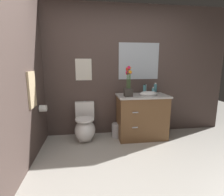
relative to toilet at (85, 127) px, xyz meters
The scene contains 14 objects.
ground_plane 1.62m from the toilet, 67.64° to the right, with size 8.98×8.98×0.00m, color #B2ADA3.
wall_back 1.33m from the toilet, 20.27° to the left, with size 4.19×0.05×2.50m, color #4C3D38.
wall_left 1.58m from the toilet, 128.70° to the right, with size 0.05×4.91×2.50m, color #4C3D38.
toilet is the anchor object (origin of this frame).
vanity_cabinet 1.09m from the toilet, ahead, with size 0.94×0.56×1.01m.
flower_vase 1.12m from the toilet, ahead, with size 0.14×0.14×0.54m.
soap_bottle 1.45m from the toilet, ahead, with size 0.05×0.05×0.14m.
lotion_bottle 1.33m from the toilet, ahead, with size 0.06×0.06×0.20m.
hand_wash_bottle 1.54m from the toilet, ahead, with size 0.06×0.06×0.21m.
trash_bin 0.61m from the toilet, ahead, with size 0.18×0.18×0.27m.
wall_poster 1.08m from the toilet, 90.00° to the left, with size 0.30×0.01×0.40m, color silver.
wall_mirror 1.64m from the toilet, 13.99° to the left, with size 0.80×0.01×0.70m, color #B2BCC6.
hanging_towel 1.18m from the toilet, 145.47° to the right, with size 0.03×0.28×0.52m, color tan.
toilet_paper_roll 0.82m from the toilet, 163.62° to the right, with size 0.11×0.11×0.11m, color white.
Camera 1 is at (-0.52, -1.60, 1.40)m, focal length 27.63 mm.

